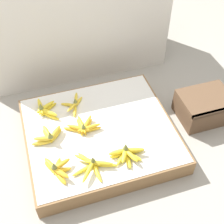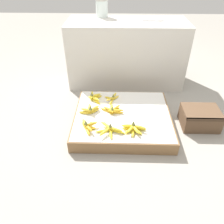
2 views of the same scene
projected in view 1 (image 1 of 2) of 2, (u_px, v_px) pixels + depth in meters
ground_plane at (100, 141)px, 2.12m from camera, size 10.00×10.00×0.00m
display_platform at (100, 135)px, 2.08m from camera, size 0.96×0.86×0.13m
back_vendor_table at (71, 19)px, 2.46m from camera, size 1.43×0.58×0.78m
wooden_crate at (205, 107)px, 2.21m from camera, size 0.36×0.28×0.18m
banana_bunch_front_left at (57, 169)px, 1.79m from camera, size 0.16×0.20×0.10m
banana_bunch_front_midleft at (93, 165)px, 1.81m from camera, size 0.28×0.24×0.09m
banana_bunch_front_midright at (127, 154)px, 1.86m from camera, size 0.23×0.15×0.10m
banana_bunch_middle_left at (49, 136)px, 1.95m from camera, size 0.21×0.14×0.10m
banana_bunch_middle_midleft at (84, 127)px, 2.01m from camera, size 0.24×0.16×0.09m
banana_bunch_back_left at (45, 109)px, 2.11m from camera, size 0.16×0.22×0.10m
banana_bunch_back_midleft at (74, 104)px, 2.15m from camera, size 0.17×0.21×0.08m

